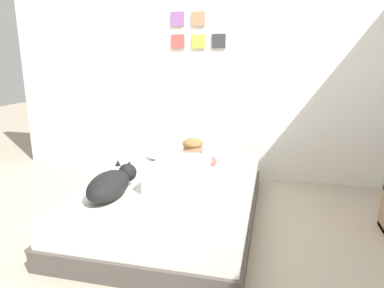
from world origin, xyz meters
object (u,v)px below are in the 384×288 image
at_px(bed, 173,199).
at_px(coffee_cup, 211,162).
at_px(dog, 111,184).
at_px(person_lying, 183,166).
at_px(pillow, 170,155).
at_px(cell_phone, 160,192).

xyz_separation_m(bed, coffee_cup, (0.25, 0.48, 0.22)).
relative_size(bed, dog, 3.50).
bearing_deg(coffee_cup, person_lying, -113.50).
distance_m(bed, dog, 0.64).
bearing_deg(person_lying, coffee_cup, 66.50).
bearing_deg(person_lying, pillow, 118.59).
distance_m(pillow, coffee_cup, 0.45).
xyz_separation_m(person_lying, coffee_cup, (0.18, 0.41, -0.07)).
xyz_separation_m(pillow, cell_phone, (0.18, -0.86, -0.05)).
bearing_deg(pillow, dog, -98.61).
relative_size(bed, person_lying, 2.19).
relative_size(bed, pillow, 3.87).
distance_m(person_lying, cell_phone, 0.40).
distance_m(bed, pillow, 0.64).
relative_size(person_lying, dog, 1.60).
height_order(coffee_cup, cell_phone, coffee_cup).
bearing_deg(cell_phone, bed, 87.26).
relative_size(dog, coffee_cup, 4.60).
xyz_separation_m(dog, coffee_cup, (0.60, 0.94, -0.07)).
bearing_deg(cell_phone, coffee_cup, 71.03).
height_order(pillow, person_lying, person_lying).
xyz_separation_m(pillow, person_lying, (0.27, -0.49, 0.05)).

